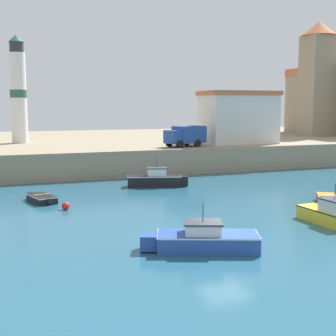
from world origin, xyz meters
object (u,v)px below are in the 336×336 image
(dinghy_orange_1, at_px, (328,201))
(dinghy_black_2, at_px, (41,198))
(motorboat_black_3, at_px, (156,179))
(truck_on_quay, at_px, (185,135))
(lighthouse, at_px, (18,91))
(mooring_buoy, at_px, (66,206))
(harbor_shed_mid_row, at_px, (238,117))
(motorboat_blue_0, at_px, (204,239))
(motorboat_yellow_4, at_px, (333,216))

(dinghy_orange_1, height_order, dinghy_black_2, dinghy_orange_1)
(dinghy_orange_1, bearing_deg, motorboat_black_3, 127.92)
(dinghy_orange_1, distance_m, truck_on_quay, 20.17)
(dinghy_orange_1, distance_m, lighthouse, 37.53)
(motorboat_black_3, xyz_separation_m, lighthouse, (-10.34, 19.52, 8.05))
(motorboat_black_3, xyz_separation_m, truck_on_quay, (6.04, 8.10, 3.24))
(mooring_buoy, bearing_deg, dinghy_orange_1, -15.44)
(motorboat_black_3, relative_size, lighthouse, 0.43)
(dinghy_orange_1, bearing_deg, harbor_shed_mid_row, 78.03)
(dinghy_orange_1, distance_m, harbor_shed_mid_row, 23.13)
(dinghy_black_2, bearing_deg, lighthouse, 90.71)
(motorboat_blue_0, bearing_deg, harbor_shed_mid_row, 58.74)
(motorboat_yellow_4, height_order, mooring_buoy, motorboat_yellow_4)
(motorboat_yellow_4, height_order, harbor_shed_mid_row, harbor_shed_mid_row)
(dinghy_black_2, bearing_deg, harbor_shed_mid_row, 30.29)
(mooring_buoy, xyz_separation_m, truck_on_quay, (14.77, 14.74, 3.59))
(dinghy_black_2, xyz_separation_m, truck_on_quay, (16.10, 11.49, 3.58))
(motorboat_black_3, bearing_deg, lighthouse, 117.92)
(motorboat_blue_0, bearing_deg, motorboat_yellow_4, 11.12)
(lighthouse, bearing_deg, truck_on_quay, -34.88)
(motorboat_blue_0, height_order, motorboat_black_3, motorboat_black_3)
(lighthouse, distance_m, harbor_shed_mid_row, 25.82)
(dinghy_black_2, height_order, motorboat_black_3, motorboat_black_3)
(motorboat_blue_0, xyz_separation_m, motorboat_yellow_4, (9.19, 1.81, 0.02))
(truck_on_quay, bearing_deg, harbor_shed_mid_row, 17.25)
(mooring_buoy, bearing_deg, motorboat_blue_0, -66.11)
(dinghy_orange_1, relative_size, harbor_shed_mid_row, 0.49)
(truck_on_quay, bearing_deg, motorboat_black_3, -126.73)
(motorboat_yellow_4, relative_size, harbor_shed_mid_row, 0.63)
(motorboat_blue_0, relative_size, motorboat_black_3, 1.10)
(motorboat_blue_0, xyz_separation_m, mooring_buoy, (-5.07, 11.44, -0.28))
(motorboat_yellow_4, height_order, lighthouse, lighthouse)
(motorboat_yellow_4, relative_size, truck_on_quay, 1.16)
(truck_on_quay, bearing_deg, motorboat_blue_0, -110.34)
(harbor_shed_mid_row, bearing_deg, motorboat_yellow_4, -106.92)
(motorboat_blue_0, bearing_deg, dinghy_orange_1, 27.33)
(dinghy_black_2, relative_size, motorboat_black_3, 0.65)
(truck_on_quay, bearing_deg, mooring_buoy, -135.06)
(lighthouse, relative_size, harbor_shed_mid_row, 1.44)
(motorboat_black_3, bearing_deg, motorboat_yellow_4, -71.25)
(motorboat_yellow_4, xyz_separation_m, harbor_shed_mid_row, (8.13, 26.74, 5.12))
(motorboat_blue_0, bearing_deg, truck_on_quay, 69.66)
(motorboat_blue_0, distance_m, mooring_buoy, 12.51)
(dinghy_orange_1, bearing_deg, mooring_buoy, 164.56)
(motorboat_blue_0, distance_m, dinghy_black_2, 16.02)
(dinghy_orange_1, height_order, motorboat_black_3, motorboat_black_3)
(motorboat_blue_0, distance_m, truck_on_quay, 28.12)
(motorboat_blue_0, height_order, dinghy_orange_1, motorboat_blue_0)
(motorboat_blue_0, height_order, mooring_buoy, motorboat_blue_0)
(dinghy_black_2, xyz_separation_m, harbor_shed_mid_row, (23.71, 13.85, 5.41))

